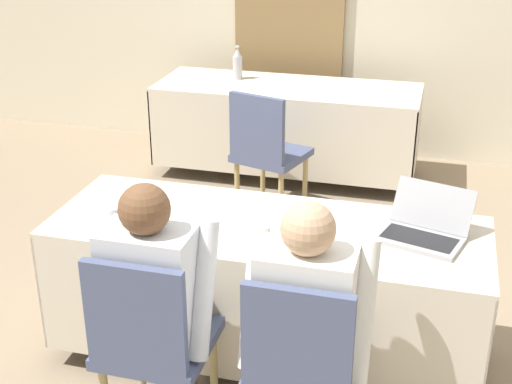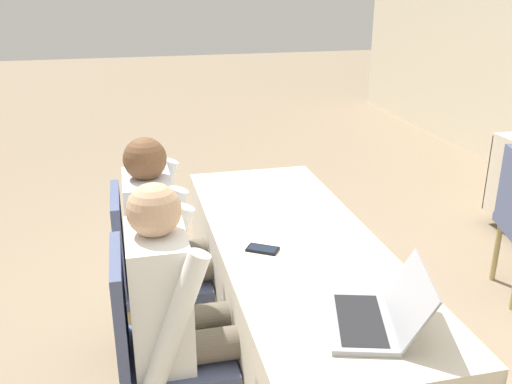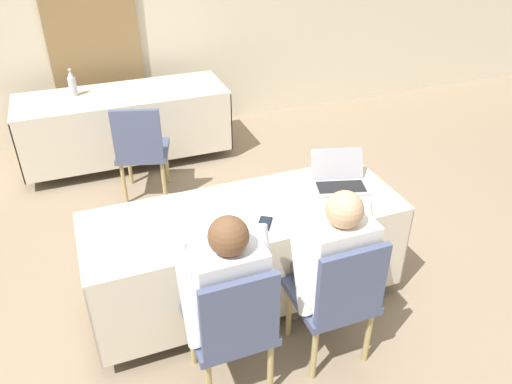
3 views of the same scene
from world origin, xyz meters
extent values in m
plane|color=gray|center=(0.00, 0.00, 0.00)|extent=(24.00, 24.00, 0.00)
cube|color=beige|center=(0.00, 3.05, 1.35)|extent=(12.00, 0.06, 2.70)
cube|color=olive|center=(-0.57, 2.99, 1.33)|extent=(0.92, 0.04, 2.65)
cube|color=beige|center=(0.00, 0.00, 0.72)|extent=(2.02, 0.72, 0.02)
cube|color=beige|center=(0.00, -0.36, 0.41)|extent=(2.02, 0.01, 0.60)
cube|color=beige|center=(0.00, 0.36, 0.41)|extent=(2.02, 0.01, 0.60)
cube|color=beige|center=(-1.01, 0.00, 0.41)|extent=(0.01, 0.72, 0.60)
cube|color=beige|center=(1.01, 0.00, 0.41)|extent=(0.01, 0.72, 0.60)
cylinder|color=#333333|center=(0.00, 0.00, 0.06)|extent=(0.06, 0.06, 0.11)
cube|color=beige|center=(-0.43, 2.36, 0.72)|extent=(2.02, 0.72, 0.02)
cube|color=beige|center=(-0.43, 2.00, 0.41)|extent=(2.02, 0.01, 0.60)
cube|color=beige|center=(-0.43, 2.71, 0.41)|extent=(2.02, 0.01, 0.60)
cube|color=beige|center=(-1.44, 2.36, 0.41)|extent=(0.01, 0.72, 0.60)
cube|color=beige|center=(0.57, 2.36, 0.41)|extent=(0.01, 0.72, 0.60)
cylinder|color=#333333|center=(-0.43, 2.36, 0.06)|extent=(0.06, 0.06, 0.11)
cube|color=#99999E|center=(0.69, 0.01, 0.74)|extent=(0.41, 0.31, 0.02)
cube|color=black|center=(0.69, 0.01, 0.75)|extent=(0.35, 0.24, 0.00)
cube|color=#99999E|center=(0.73, 0.17, 0.85)|extent=(0.38, 0.20, 0.19)
cube|color=black|center=(0.73, 0.17, 0.85)|extent=(0.34, 0.18, 0.16)
cube|color=black|center=(0.06, -0.18, 0.74)|extent=(0.14, 0.15, 0.01)
cube|color=#192333|center=(0.06, -0.18, 0.74)|extent=(0.12, 0.14, 0.00)
cube|color=white|center=(-0.29, 0.00, 0.73)|extent=(0.27, 0.34, 0.00)
cylinder|color=#B7B7C1|center=(-0.86, 2.46, 0.82)|extent=(0.07, 0.07, 0.18)
cone|color=#B7B7C1|center=(-0.86, 2.46, 0.95)|extent=(0.06, 0.06, 0.07)
cylinder|color=silver|center=(-0.86, 2.46, 0.99)|extent=(0.03, 0.03, 0.01)
cylinder|color=tan|center=(-0.13, -0.42, 0.20)|extent=(0.04, 0.04, 0.41)
cylinder|color=tan|center=(-0.49, -0.42, 0.20)|extent=(0.04, 0.04, 0.41)
cylinder|color=tan|center=(-0.13, -0.77, 0.20)|extent=(0.04, 0.04, 0.41)
cube|color=#4C567A|center=(-0.31, -0.59, 0.43)|extent=(0.44, 0.44, 0.05)
cube|color=#4C567A|center=(-0.31, -0.79, 0.68)|extent=(0.40, 0.04, 0.45)
cylinder|color=tan|center=(0.49, -0.42, 0.20)|extent=(0.04, 0.04, 0.41)
cylinder|color=tan|center=(0.13, -0.42, 0.20)|extent=(0.04, 0.04, 0.41)
cylinder|color=tan|center=(0.49, -0.77, 0.20)|extent=(0.04, 0.04, 0.41)
cylinder|color=tan|center=(0.13, -0.77, 0.20)|extent=(0.04, 0.04, 0.41)
cube|color=#4C567A|center=(0.31, -0.59, 0.43)|extent=(0.44, 0.44, 0.05)
cube|color=#4C567A|center=(0.31, -0.79, 0.68)|extent=(0.40, 0.04, 0.45)
cylinder|color=tan|center=(-0.16, 1.77, 0.20)|extent=(0.04, 0.04, 0.41)
cylinder|color=tan|center=(-0.50, 1.87, 0.20)|extent=(0.04, 0.04, 0.41)
cylinder|color=tan|center=(-0.26, 1.43, 0.20)|extent=(0.04, 0.04, 0.41)
cylinder|color=tan|center=(-0.60, 1.53, 0.20)|extent=(0.04, 0.04, 0.41)
cube|color=#4C567A|center=(-0.38, 1.65, 0.43)|extent=(0.55, 0.55, 0.05)
cube|color=#4C567A|center=(-0.44, 1.46, 0.68)|extent=(0.40, 0.15, 0.45)
cylinder|color=#665B4C|center=(-0.22, -0.46, 0.52)|extent=(0.13, 0.42, 0.13)
cylinder|color=#665B4C|center=(-0.40, -0.46, 0.52)|extent=(0.13, 0.42, 0.13)
cylinder|color=#665B4C|center=(-0.22, -0.28, 0.23)|extent=(0.10, 0.10, 0.46)
cylinder|color=#665B4C|center=(-0.40, -0.28, 0.23)|extent=(0.10, 0.10, 0.46)
cube|color=silver|center=(-0.31, -0.64, 0.72)|extent=(0.36, 0.22, 0.52)
cylinder|color=silver|center=(-0.10, -0.60, 0.73)|extent=(0.08, 0.26, 0.54)
cylinder|color=silver|center=(-0.52, -0.60, 0.73)|extent=(0.08, 0.26, 0.54)
sphere|color=brown|center=(-0.31, -0.64, 1.07)|extent=(0.20, 0.20, 0.20)
cylinder|color=#665B4C|center=(0.40, -0.46, 0.52)|extent=(0.13, 0.42, 0.13)
cylinder|color=#665B4C|center=(0.22, -0.46, 0.52)|extent=(0.13, 0.42, 0.13)
cylinder|color=#665B4C|center=(0.40, -0.28, 0.23)|extent=(0.10, 0.10, 0.46)
cylinder|color=#665B4C|center=(0.22, -0.28, 0.23)|extent=(0.10, 0.10, 0.46)
cube|color=white|center=(0.31, -0.64, 0.72)|extent=(0.36, 0.22, 0.52)
cylinder|color=white|center=(0.52, -0.60, 0.73)|extent=(0.08, 0.26, 0.54)
cylinder|color=white|center=(0.10, -0.60, 0.73)|extent=(0.08, 0.26, 0.54)
sphere|color=tan|center=(0.31, -0.64, 1.07)|extent=(0.20, 0.20, 0.20)
camera|label=1|loc=(0.71, -2.85, 2.20)|focal=50.00mm
camera|label=2|loc=(2.22, -0.72, 1.86)|focal=40.00mm
camera|label=3|loc=(-0.86, -2.44, 2.48)|focal=35.00mm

